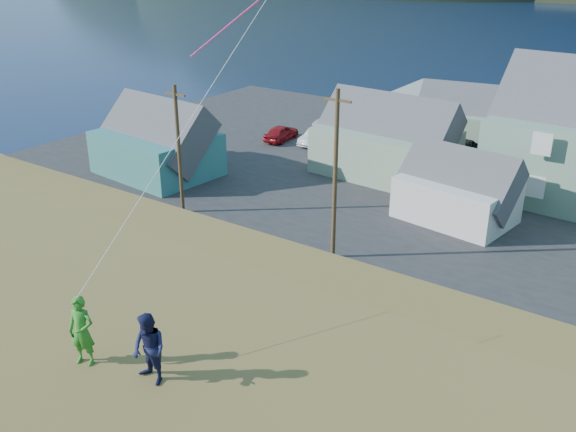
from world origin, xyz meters
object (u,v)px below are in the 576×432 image
Objects in this scene: shed_palegreen_near at (386,140)px; shed_palegreen_far at (474,118)px; shed_white at (457,189)px; kite_flyer_navy at (149,349)px; shed_teal at (156,141)px; wharf at (512,109)px; kite_flyer_green at (82,331)px.

shed_palegreen_near is 1.03× the size of shed_palegreen_far.
kite_flyer_navy is at bearing -75.42° from shed_white.
shed_palegreen_near is at bearing -113.01° from shed_palegreen_far.
shed_teal is 1.22× the size of shed_white.
shed_palegreen_far is (16.85, 20.78, -0.18)m from shed_teal.
kite_flyer_navy is (8.54, -58.21, 7.62)m from wharf.
shed_palegreen_far is (0.48, -13.27, 1.99)m from wharf.
kite_flyer_green reaches higher than shed_teal.
shed_palegreen_far is at bearing -87.92° from wharf.
kite_flyer_green is at bearing -79.04° from shed_white.
shed_teal is (-16.37, -34.05, 2.18)m from wharf.
shed_white is 4.38× the size of kite_flyer_green.
kite_flyer_navy is (8.05, -44.94, 5.62)m from shed_palegreen_far.
shed_teal is 34.16m from kite_flyer_green.
wharf is 2.47× the size of shed_palegreen_near.
shed_teal is 0.93× the size of shed_palegreen_far.
wharf is at bearing 88.43° from shed_palegreen_near.
shed_teal reaches higher than shed_white.
shed_white is 29.61m from kite_flyer_green.
shed_palegreen_near reaches higher than wharf.
wharf is 30.15m from shed_white.
shed_palegreen_far reaches higher than wharf.
shed_palegreen_near is at bearing -95.22° from wharf.
shed_teal is at bearing 113.53° from kite_flyer_green.
kite_flyer_navy is at bearing -89.16° from shed_palegreen_far.
shed_white is 0.76× the size of shed_palegreen_far.
shed_palegreen_near is 5.94× the size of kite_flyer_green.
wharf is 3.35× the size of shed_white.
shed_teal is at bearing -115.68° from wharf.
shed_palegreen_near is 9.21m from shed_white.
shed_palegreen_near is at bearing 153.73° from shed_white.
kite_flyer_green is (8.97, -34.19, 5.31)m from shed_palegreen_near.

